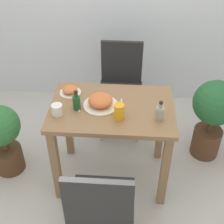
% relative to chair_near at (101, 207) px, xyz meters
% --- Properties ---
extents(ground_plane, '(16.00, 16.00, 0.00)m').
position_rel_chair_near_xyz_m(ground_plane, '(0.02, 0.70, -0.52)').
color(ground_plane, '#B7B2A8').
extents(dining_table, '(0.93, 0.62, 0.77)m').
position_rel_chair_near_xyz_m(dining_table, '(0.02, 0.70, 0.11)').
color(dining_table, olive).
rests_on(dining_table, ground_plane).
extents(chair_near, '(0.42, 0.42, 0.91)m').
position_rel_chair_near_xyz_m(chair_near, '(0.00, 0.00, 0.00)').
color(chair_near, black).
rests_on(chair_near, ground_plane).
extents(chair_far, '(0.42, 0.42, 0.91)m').
position_rel_chair_near_xyz_m(chair_far, '(0.06, 1.41, 0.00)').
color(chair_far, black).
rests_on(chair_far, ground_plane).
extents(food_plate, '(0.26, 0.26, 0.09)m').
position_rel_chair_near_xyz_m(food_plate, '(-0.07, 0.71, 0.29)').
color(food_plate, beige).
rests_on(food_plate, dining_table).
extents(side_plate, '(0.17, 0.17, 0.06)m').
position_rel_chair_near_xyz_m(side_plate, '(-0.32, 0.85, 0.28)').
color(side_plate, beige).
rests_on(side_plate, dining_table).
extents(drink_cup, '(0.08, 0.08, 0.08)m').
position_rel_chair_near_xyz_m(drink_cup, '(-0.37, 0.58, 0.30)').
color(drink_cup, silver).
rests_on(drink_cup, dining_table).
extents(juice_glass, '(0.07, 0.07, 0.12)m').
position_rel_chair_near_xyz_m(juice_glass, '(0.08, 0.57, 0.31)').
color(juice_glass, orange).
rests_on(juice_glass, dining_table).
extents(sauce_bottle, '(0.06, 0.06, 0.16)m').
position_rel_chair_near_xyz_m(sauce_bottle, '(0.37, 0.58, 0.32)').
color(sauce_bottle, gray).
rests_on(sauce_bottle, dining_table).
extents(condiment_bottle, '(0.06, 0.06, 0.16)m').
position_rel_chair_near_xyz_m(condiment_bottle, '(-0.24, 0.66, 0.32)').
color(condiment_bottle, '#194C23').
rests_on(condiment_bottle, dining_table).
extents(fork_utensil, '(0.03, 0.19, 0.00)m').
position_rel_chair_near_xyz_m(fork_utensil, '(-0.23, 0.71, 0.26)').
color(fork_utensil, silver).
rests_on(fork_utensil, dining_table).
extents(spoon_utensil, '(0.02, 0.19, 0.00)m').
position_rel_chair_near_xyz_m(spoon_utensil, '(0.10, 0.71, 0.26)').
color(spoon_utensil, silver).
rests_on(spoon_utensil, dining_table).
extents(potted_plant_left, '(0.34, 0.34, 0.68)m').
position_rel_chair_near_xyz_m(potted_plant_left, '(-0.91, 0.72, -0.12)').
color(potted_plant_left, '#51331E').
rests_on(potted_plant_left, ground_plane).
extents(potted_plant_right, '(0.39, 0.39, 0.79)m').
position_rel_chair_near_xyz_m(potted_plant_right, '(0.89, 1.04, -0.03)').
color(potted_plant_right, '#51331E').
rests_on(potted_plant_right, ground_plane).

